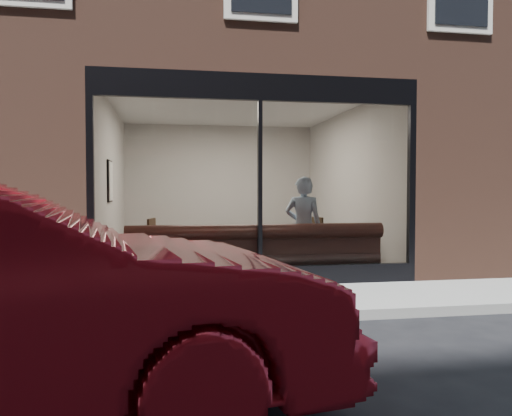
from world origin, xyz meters
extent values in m
plane|color=black|center=(0.00, 0.00, 0.00)|extent=(120.00, 120.00, 0.00)
cube|color=gray|center=(0.00, 1.00, 0.01)|extent=(40.00, 2.00, 0.01)
cube|color=gray|center=(0.00, -0.05, 0.06)|extent=(40.00, 0.10, 0.12)
cube|color=brown|center=(-3.75, 8.00, 1.60)|extent=(2.50, 12.00, 3.20)
cube|color=brown|center=(3.75, 8.00, 1.60)|extent=(2.50, 12.00, 3.20)
cube|color=brown|center=(0.00, 11.00, 1.60)|extent=(5.00, 6.00, 3.20)
plane|color=#2D2D30|center=(0.00, 5.00, 0.02)|extent=(6.00, 6.00, 0.00)
plane|color=white|center=(0.00, 5.00, 3.19)|extent=(6.00, 6.00, 0.00)
plane|color=beige|center=(0.00, 7.99, 1.60)|extent=(5.00, 0.00, 5.00)
plane|color=beige|center=(-2.49, 5.00, 1.60)|extent=(0.00, 6.00, 6.00)
plane|color=beige|center=(2.49, 5.00, 1.60)|extent=(0.00, 6.00, 6.00)
cube|color=black|center=(0.00, 2.05, 0.15)|extent=(5.00, 0.10, 0.30)
cube|color=black|center=(0.00, 2.05, 3.00)|extent=(5.00, 0.10, 0.40)
cube|color=black|center=(0.00, 2.05, 1.55)|extent=(0.06, 0.10, 2.50)
plane|color=white|center=(0.00, 2.02, 1.55)|extent=(4.80, 0.00, 4.80)
cube|color=#371814|center=(0.00, 2.45, 0.23)|extent=(4.00, 0.55, 0.45)
imported|color=#A7C5E4|center=(0.88, 2.76, 0.84)|extent=(0.72, 0.59, 1.69)
cube|color=black|center=(-1.63, 3.64, 0.74)|extent=(0.62, 0.62, 0.04)
cube|color=black|center=(1.95, 3.71, 0.74)|extent=(0.69, 0.69, 0.04)
cube|color=black|center=(-1.85, 3.90, 0.24)|extent=(0.55, 0.55, 0.04)
cube|color=black|center=(1.23, 3.73, 0.24)|extent=(0.51, 0.51, 0.04)
cube|color=white|center=(-2.45, 4.57, 1.63)|extent=(0.02, 0.56, 0.74)
camera|label=1|loc=(-1.35, -5.34, 1.45)|focal=35.00mm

